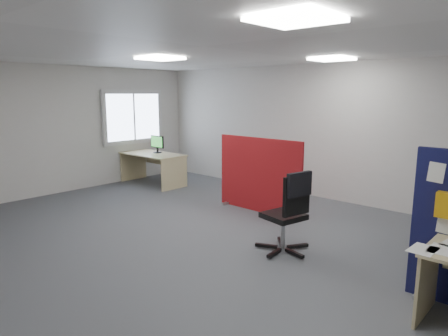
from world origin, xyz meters
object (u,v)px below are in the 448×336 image
Objects in this scene: monitor_second at (157,143)px; office_chair at (290,208)px; second_desk at (154,161)px; red_divider at (259,176)px.

monitor_second is 4.95m from office_chair.
office_chair is at bearing -17.29° from monitor_second.
office_chair is (4.69, -1.43, 0.08)m from second_desk.
monitor_second and office_chair have the same top height.
red_divider is 3.21m from second_desk.
monitor_second reaches higher than second_desk.
second_desk is at bearing 178.16° from red_divider.
red_divider is at bearing -3.69° from monitor_second.
office_chair is at bearing -40.16° from red_divider.
red_divider is 1.12× the size of second_desk.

